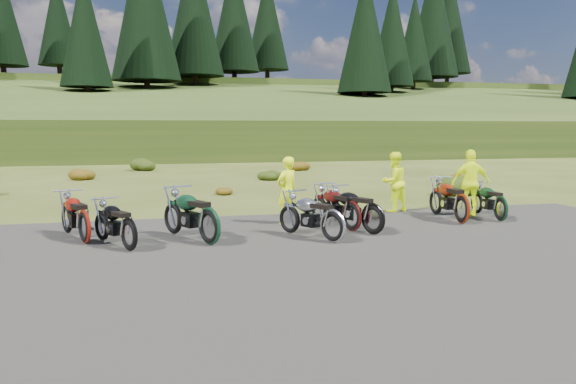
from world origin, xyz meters
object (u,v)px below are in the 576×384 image
object	(u,v)px
motorcycle_0	(130,252)
person_middle	(287,191)
motorcycle_3	(333,244)
motorcycle_7	(500,222)

from	to	relation	value
motorcycle_0	person_middle	bearing A→B (deg)	-87.09
motorcycle_0	motorcycle_3	bearing A→B (deg)	-120.82
motorcycle_3	motorcycle_0	bearing A→B (deg)	58.12
motorcycle_3	motorcycle_7	world-z (taller)	motorcycle_3
motorcycle_0	motorcycle_3	xyz separation A→B (m)	(4.31, -0.21, 0.00)
motorcycle_7	person_middle	distance (m)	5.82
motorcycle_0	motorcycle_7	world-z (taller)	motorcycle_0
motorcycle_0	motorcycle_3	world-z (taller)	motorcycle_3
motorcycle_3	motorcycle_7	distance (m)	5.49
motorcycle_0	motorcycle_7	size ratio (longest dim) A/B	1.03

